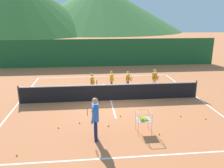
% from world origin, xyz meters
% --- Properties ---
extents(ground_plane, '(120.00, 120.00, 0.00)m').
position_xyz_m(ground_plane, '(0.00, 0.00, 0.00)').
color(ground_plane, '#C67042').
extents(line_baseline_near, '(10.42, 0.08, 0.01)m').
position_xyz_m(line_baseline_near, '(0.00, -5.70, 0.00)').
color(line_baseline_near, white).
rests_on(line_baseline_near, ground).
extents(line_baseline_far, '(10.42, 0.08, 0.01)m').
position_xyz_m(line_baseline_far, '(0.00, 5.70, 0.00)').
color(line_baseline_far, white).
rests_on(line_baseline_far, ground).
extents(line_sideline_west, '(0.08, 11.40, 0.01)m').
position_xyz_m(line_sideline_west, '(-5.21, 0.00, 0.00)').
color(line_sideline_west, white).
rests_on(line_sideline_west, ground).
extents(line_sideline_east, '(0.08, 11.40, 0.01)m').
position_xyz_m(line_sideline_east, '(5.21, 0.00, 0.00)').
color(line_sideline_east, white).
rests_on(line_sideline_east, ground).
extents(line_service_center, '(0.08, 5.00, 0.01)m').
position_xyz_m(line_service_center, '(0.00, 0.00, 0.00)').
color(line_service_center, white).
rests_on(line_service_center, ground).
extents(tennis_net, '(10.29, 0.08, 1.05)m').
position_xyz_m(tennis_net, '(0.00, 0.00, 0.50)').
color(tennis_net, '#333338').
rests_on(tennis_net, ground).
extents(instructor, '(0.44, 0.78, 1.73)m').
position_xyz_m(instructor, '(-1.03, -4.35, 1.04)').
color(instructor, '#191E4C').
rests_on(instructor, ground).
extents(student_0, '(0.41, 0.67, 1.32)m').
position_xyz_m(student_0, '(-1.01, 1.25, 0.80)').
color(student_0, black).
rests_on(student_0, ground).
extents(student_1, '(0.33, 0.55, 1.37)m').
position_xyz_m(student_1, '(0.23, 1.69, 0.82)').
color(student_1, navy).
rests_on(student_1, ground).
extents(student_2, '(0.41, 0.69, 1.25)m').
position_xyz_m(student_2, '(1.33, 1.93, 0.75)').
color(student_2, navy).
rests_on(student_2, ground).
extents(student_3, '(0.48, 0.72, 1.36)m').
position_xyz_m(student_3, '(3.11, 1.83, 0.82)').
color(student_3, silver).
rests_on(student_3, ground).
extents(ball_cart, '(0.58, 0.58, 0.90)m').
position_xyz_m(ball_cart, '(0.96, -3.94, 0.59)').
color(ball_cart, '#B7B7BC').
rests_on(ball_cart, ground).
extents(tennis_ball_0, '(0.07, 0.07, 0.07)m').
position_xyz_m(tennis_ball_0, '(0.24, -2.30, 0.03)').
color(tennis_ball_0, yellow).
rests_on(tennis_ball_0, ground).
extents(tennis_ball_1, '(0.07, 0.07, 0.07)m').
position_xyz_m(tennis_ball_1, '(4.20, -3.04, 0.03)').
color(tennis_ball_1, yellow).
rests_on(tennis_ball_1, ground).
extents(tennis_ball_2, '(0.07, 0.07, 0.07)m').
position_xyz_m(tennis_ball_2, '(-0.43, -3.26, 0.03)').
color(tennis_ball_2, yellow).
rests_on(tennis_ball_2, ground).
extents(tennis_ball_3, '(0.07, 0.07, 0.07)m').
position_xyz_m(tennis_ball_3, '(3.65, -0.74, 0.03)').
color(tennis_ball_3, yellow).
rests_on(tennis_ball_3, ground).
extents(tennis_ball_4, '(0.07, 0.07, 0.07)m').
position_xyz_m(tennis_ball_4, '(-0.68, -1.00, 0.03)').
color(tennis_ball_4, yellow).
rests_on(tennis_ball_4, ground).
extents(tennis_ball_5, '(0.07, 0.07, 0.07)m').
position_xyz_m(tennis_ball_5, '(-1.71, -2.86, 0.03)').
color(tennis_ball_5, yellow).
rests_on(tennis_ball_5, ground).
extents(tennis_ball_6, '(0.07, 0.07, 0.07)m').
position_xyz_m(tennis_ball_6, '(-2.61, -3.24, 0.03)').
color(tennis_ball_6, yellow).
rests_on(tennis_ball_6, ground).
extents(tennis_ball_7, '(0.07, 0.07, 0.07)m').
position_xyz_m(tennis_ball_7, '(1.56, -4.25, 0.03)').
color(tennis_ball_7, yellow).
rests_on(tennis_ball_7, ground).
extents(tennis_ball_8, '(0.07, 0.07, 0.07)m').
position_xyz_m(tennis_ball_8, '(-3.80, -5.21, 0.03)').
color(tennis_ball_8, yellow).
rests_on(tennis_ball_8, ground).
extents(tennis_ball_9, '(0.07, 0.07, 0.07)m').
position_xyz_m(tennis_ball_9, '(3.15, -2.60, 0.03)').
color(tennis_ball_9, yellow).
rests_on(tennis_ball_9, ground).
extents(windscreen_fence, '(22.93, 0.08, 2.66)m').
position_xyz_m(windscreen_fence, '(0.00, 9.84, 1.33)').
color(windscreen_fence, '#1E5B2D').
rests_on(windscreen_fence, ground).
extents(hill_0, '(51.48, 51.48, 17.30)m').
position_xyz_m(hill_0, '(-22.31, 62.20, 8.65)').
color(hill_0, '#2D6628').
rests_on(hill_0, ground).
extents(hill_1, '(57.65, 57.65, 15.95)m').
position_xyz_m(hill_1, '(3.07, 72.52, 7.98)').
color(hill_1, '#427A38').
rests_on(hill_1, ground).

